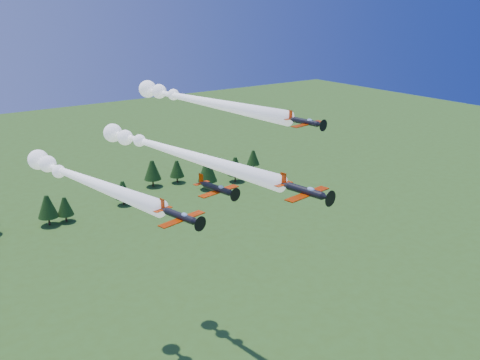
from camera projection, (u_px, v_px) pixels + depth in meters
plane_lead at (171, 150)px, 93.60m from camera, size 13.68×54.42×3.70m
plane_left at (79, 178)px, 88.34m from camera, size 13.95×44.00×3.70m
plane_right at (195, 100)px, 102.73m from camera, size 11.29×48.78×3.70m
plane_slot at (217, 189)px, 87.01m from camera, size 8.03×8.78×2.80m
treeline at (46, 201)px, 172.97m from camera, size 176.54×21.85×11.67m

